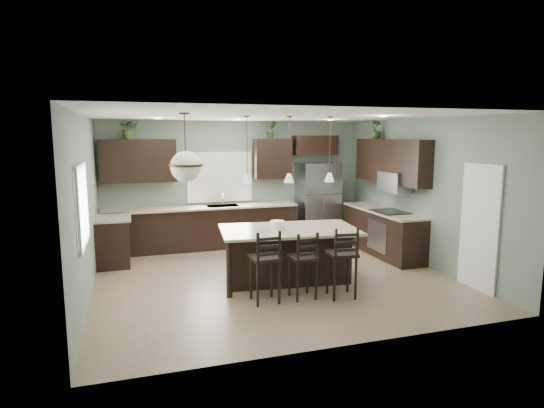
{
  "coord_description": "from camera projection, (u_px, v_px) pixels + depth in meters",
  "views": [
    {
      "loc": [
        -2.35,
        -7.35,
        2.49
      ],
      "look_at": [
        0.1,
        0.4,
        1.25
      ],
      "focal_mm": 30.0,
      "sensor_mm": 36.0,
      "label": 1
    }
  ],
  "objects": [
    {
      "name": "pendant_right",
      "position": [
        330.0,
        149.0,
        7.59
      ],
      "size": [
        0.17,
        0.17,
        1.1
      ],
      "primitive_type": null,
      "color": "silver",
      "rests_on": "room_shell"
    },
    {
      "name": "fridge_header",
      "position": [
        315.0,
        145.0,
        10.65
      ],
      "size": [
        1.05,
        0.34,
        0.45
      ],
      "primitive_type": "cube",
      "color": "black",
      "rests_on": "room_shell"
    },
    {
      "name": "plant_back_left",
      "position": [
        130.0,
        128.0,
        9.33
      ],
      "size": [
        0.47,
        0.42,
        0.47
      ],
      "primitive_type": "imported",
      "rotation": [
        0.0,
        0.0,
        -0.13
      ],
      "color": "#365525",
      "rests_on": "back_upper_left"
    },
    {
      "name": "plant_right_wall",
      "position": [
        376.0,
        129.0,
        9.83
      ],
      "size": [
        0.25,
        0.25,
        0.41
      ],
      "primitive_type": "imported",
      "rotation": [
        0.0,
        0.0,
        0.07
      ],
      "color": "#294B21",
      "rests_on": "right_upper_cabs"
    },
    {
      "name": "window_left",
      "position": [
        81.0,
        205.0,
        6.13
      ],
      "size": [
        0.02,
        1.1,
        1.0
      ],
      "primitive_type": "cube",
      "color": "white",
      "rests_on": "room_shell"
    },
    {
      "name": "bar_stool_center",
      "position": [
        303.0,
        265.0,
        6.93
      ],
      "size": [
        0.41,
        0.41,
        1.05
      ],
      "primitive_type": "cube",
      "rotation": [
        0.0,
        0.0,
        0.06
      ],
      "color": "black",
      "rests_on": "ground"
    },
    {
      "name": "left_return_countertop",
      "position": [
        113.0,
        218.0,
        8.67
      ],
      "size": [
        0.66,
        0.96,
        0.04
      ],
      "primitive_type": "cube",
      "color": "beige",
      "rests_on": "left_return_cabs"
    },
    {
      "name": "pantry_door",
      "position": [
        479.0,
        227.0,
        7.28
      ],
      "size": [
        0.04,
        0.82,
        2.04
      ],
      "primitive_type": "cube",
      "color": "white",
      "rests_on": "ground"
    },
    {
      "name": "pendant_center",
      "position": [
        289.0,
        150.0,
        7.46
      ],
      "size": [
        0.17,
        0.17,
        1.1
      ],
      "primitive_type": null,
      "color": "white",
      "rests_on": "room_shell"
    },
    {
      "name": "right_upper_cabs",
      "position": [
        391.0,
        161.0,
        9.38
      ],
      "size": [
        0.34,
        2.35,
        0.9
      ],
      "primitive_type": "cube",
      "color": "black",
      "rests_on": "room_shell"
    },
    {
      "name": "kitchen_island",
      "position": [
        289.0,
        255.0,
        7.73
      ],
      "size": [
        2.42,
        1.55,
        0.92
      ],
      "primitive_type": "cube",
      "rotation": [
        0.0,
        0.0,
        -0.12
      ],
      "color": "black",
      "rests_on": "ground"
    },
    {
      "name": "back_upper_left",
      "position": [
        138.0,
        161.0,
        9.5
      ],
      "size": [
        1.55,
        0.34,
        0.9
      ],
      "primitive_type": "cube",
      "color": "black",
      "rests_on": "room_shell"
    },
    {
      "name": "right_countertop",
      "position": [
        383.0,
        211.0,
        9.49
      ],
      "size": [
        0.66,
        2.35,
        0.04
      ],
      "primitive_type": "cube",
      "color": "beige",
      "rests_on": "right_lower_cabs"
    },
    {
      "name": "refrigerator",
      "position": [
        317.0,
        202.0,
        10.69
      ],
      "size": [
        0.9,
        0.74,
        1.85
      ],
      "primitive_type": "cube",
      "color": "#94939B",
      "rests_on": "ground"
    },
    {
      "name": "wall_oven_front",
      "position": [
        377.0,
        236.0,
        9.22
      ],
      "size": [
        0.01,
        0.72,
        0.6
      ],
      "primitive_type": "cube",
      "color": "gray",
      "rests_on": "right_lower_cabs"
    },
    {
      "name": "left_return_cabs",
      "position": [
        113.0,
        242.0,
        8.73
      ],
      "size": [
        0.6,
        0.9,
        0.9
      ],
      "primitive_type": "cube",
      "color": "black",
      "rests_on": "ground"
    },
    {
      "name": "bar_stool_right",
      "position": [
        342.0,
        262.0,
        6.97
      ],
      "size": [
        0.46,
        0.46,
        1.13
      ],
      "primitive_type": "cube",
      "rotation": [
        0.0,
        0.0,
        -0.11
      ],
      "color": "black",
      "rests_on": "ground"
    },
    {
      "name": "microwave",
      "position": [
        395.0,
        182.0,
        9.17
      ],
      "size": [
        0.4,
        0.75,
        0.4
      ],
      "primitive_type": "cube",
      "color": "gray",
      "rests_on": "right_upper_cabs"
    },
    {
      "name": "window_back",
      "position": [
        220.0,
        177.0,
        10.23
      ],
      "size": [
        1.35,
        0.02,
        1.0
      ],
      "primitive_type": "cube",
      "color": "white",
      "rests_on": "room_shell"
    },
    {
      "name": "pendant_left",
      "position": [
        247.0,
        150.0,
        7.33
      ],
      "size": [
        0.17,
        0.17,
        1.1
      ],
      "primitive_type": null,
      "color": "silver",
      "rests_on": "room_shell"
    },
    {
      "name": "right_lower_cabs",
      "position": [
        383.0,
        233.0,
        9.57
      ],
      "size": [
        0.6,
        2.35,
        0.9
      ],
      "primitive_type": "cube",
      "color": "black",
      "rests_on": "ground"
    },
    {
      "name": "chandelier",
      "position": [
        185.0,
        147.0,
        6.32
      ],
      "size": [
        0.47,
        0.47,
        0.97
      ],
      "primitive_type": null,
      "color": "beige",
      "rests_on": "room_shell"
    },
    {
      "name": "ground",
      "position": [
        273.0,
        278.0,
        8.0
      ],
      "size": [
        6.0,
        6.0,
        0.0
      ],
      "primitive_type": "plane",
      "color": "#9E8466",
      "rests_on": "ground"
    },
    {
      "name": "faucet",
      "position": [
        223.0,
        200.0,
        9.98
      ],
      "size": [
        0.02,
        0.02,
        0.28
      ],
      "primitive_type": "cylinder",
      "color": "silver",
      "rests_on": "back_countertop"
    },
    {
      "name": "sink_inset",
      "position": [
        223.0,
        206.0,
        10.03
      ],
      "size": [
        0.7,
        0.45,
        0.01
      ],
      "primitive_type": "cube",
      "color": "gray",
      "rests_on": "back_countertop"
    },
    {
      "name": "serving_dish",
      "position": [
        277.0,
        225.0,
        7.61
      ],
      "size": [
        0.24,
        0.24,
        0.14
      ],
      "primitive_type": "cylinder",
      "color": "silver",
      "rests_on": "kitchen_island"
    },
    {
      "name": "back_lower_cabs",
      "position": [
        203.0,
        228.0,
        9.99
      ],
      "size": [
        4.2,
        0.6,
        0.9
      ],
      "primitive_type": "cube",
      "color": "black",
      "rests_on": "ground"
    },
    {
      "name": "room_shell",
      "position": [
        273.0,
        182.0,
        7.75
      ],
      "size": [
        6.0,
        6.0,
        6.0
      ],
      "color": "slate",
      "rests_on": "ground"
    },
    {
      "name": "back_countertop",
      "position": [
        202.0,
        208.0,
        9.9
      ],
      "size": [
        4.2,
        0.66,
        0.04
      ],
      "primitive_type": "cube",
      "color": "beige",
      "rests_on": "back_lower_cabs"
    },
    {
      "name": "bar_stool_left",
      "position": [
        265.0,
        266.0,
        6.76
      ],
      "size": [
        0.43,
        0.43,
        1.12
      ],
      "primitive_type": "cube",
      "rotation": [
        0.0,
        0.0,
        0.04
      ],
      "color": "black",
      "rests_on": "ground"
    },
    {
      "name": "cooktop",
      "position": [
        390.0,
        212.0,
        9.23
      ],
      "size": [
        0.58,
        0.75,
        0.02
      ],
      "primitive_type": "cube",
      "color": "black",
      "rests_on": "right_countertop"
    },
    {
      "name": "plant_back_right",
      "position": [
        271.0,
        130.0,
        10.24
      ],
      "size": [
        0.24,
        0.2,
        0.41
      ],
      "primitive_type": "imported",
      "rotation": [
        0.0,
        0.0,
        0.11
      ],
      "color": "#325726",
      "rests_on": "back_upper_right"
    },
    {
      "name": "back_upper_right",
      "position": [
        272.0,
        159.0,
        10.38
      ],
      "size": [
        0.85,
        0.34,
        0.9
      ],
      "primitive_type": "cube",
      "color": "black",
      "rests_on": "room_shell"
    }
  ]
}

